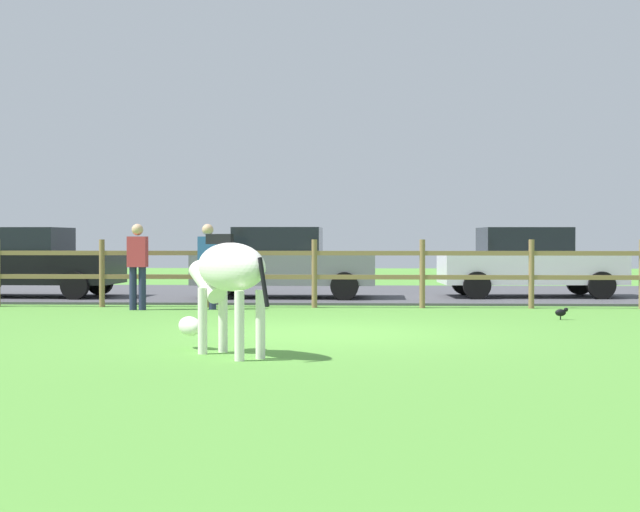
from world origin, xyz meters
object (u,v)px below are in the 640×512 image
object	(u,v)px
crow_on_grass	(561,312)
visitor_left_of_tree	(208,262)
parked_car_black	(28,262)
visitor_right_of_tree	(138,262)
zebra	(227,276)
parked_car_grey	(283,262)
parked_car_white	(529,262)

from	to	relation	value
crow_on_grass	visitor_left_of_tree	bearing A→B (deg)	162.28
crow_on_grass	parked_car_black	size ratio (longest dim) A/B	0.05
crow_on_grass	visitor_right_of_tree	xyz separation A→B (m)	(-7.61, 1.83, 0.78)
crow_on_grass	visitor_right_of_tree	size ratio (longest dim) A/B	0.13
zebra	visitor_right_of_tree	bearing A→B (deg)	111.44
zebra	visitor_right_of_tree	size ratio (longest dim) A/B	0.97
zebra	parked_car_black	world-z (taller)	parked_car_black
crow_on_grass	parked_car_black	bearing A→B (deg)	155.36
zebra	parked_car_black	bearing A→B (deg)	120.68
zebra	crow_on_grass	size ratio (longest dim) A/B	7.37
parked_car_grey	crow_on_grass	bearing A→B (deg)	-44.38
visitor_right_of_tree	parked_car_grey	bearing A→B (deg)	51.56
zebra	parked_car_grey	world-z (taller)	parked_car_grey
visitor_right_of_tree	visitor_left_of_tree	bearing A→B (deg)	7.83
visitor_right_of_tree	zebra	bearing A→B (deg)	-68.56
visitor_left_of_tree	visitor_right_of_tree	size ratio (longest dim) A/B	1.00
parked_car_white	crow_on_grass	bearing A→B (deg)	-94.14
parked_car_grey	visitor_right_of_tree	size ratio (longest dim) A/B	2.45
parked_car_black	visitor_right_of_tree	distance (m)	4.54
crow_on_grass	parked_car_grey	world-z (taller)	parked_car_grey
parked_car_black	zebra	bearing A→B (deg)	-59.32
parked_car_white	visitor_right_of_tree	bearing A→B (deg)	-155.29
crow_on_grass	parked_car_white	xyz separation A→B (m)	(0.40, 5.51, 0.72)
parked_car_white	visitor_right_of_tree	size ratio (longest dim) A/B	2.49
zebra	parked_car_white	xyz separation A→B (m)	(5.28, 10.62, -0.08)
parked_car_white	visitor_left_of_tree	size ratio (longest dim) A/B	2.49
zebra	parked_car_black	distance (m)	11.74
parked_car_black	visitor_right_of_tree	bearing A→B (deg)	-44.04
visitor_right_of_tree	crow_on_grass	bearing A→B (deg)	-13.52
parked_car_black	crow_on_grass	bearing A→B (deg)	-24.64
parked_car_grey	parked_car_black	bearing A→B (deg)	-179.98
zebra	parked_car_grey	bearing A→B (deg)	91.23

